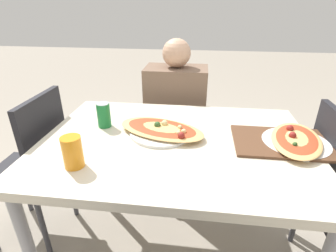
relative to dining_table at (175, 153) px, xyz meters
The scene contains 9 objects.
dining_table is the anchor object (origin of this frame).
chair_far_seated 0.80m from the dining_table, 94.71° to the left, with size 0.40×0.40×0.92m.
chair_side_left 0.83m from the dining_table, behind, with size 0.40×0.40×0.92m.
person_seated 0.66m from the dining_table, 95.55° to the left, with size 0.42×0.28×1.13m.
pizza_main 0.13m from the dining_table, 142.68° to the left, with size 0.48×0.35×0.06m.
soda_can 0.41m from the dining_table, 165.33° to the left, with size 0.07×0.07×0.12m.
drink_glass 0.47m from the dining_table, 144.65° to the right, with size 0.08×0.08×0.13m.
serving_tray 0.48m from the dining_table, ahead, with size 0.42×0.29×0.01m.
pizza_second 0.55m from the dining_table, ahead, with size 0.30×0.41×0.06m.
Camera 1 is at (0.10, -1.06, 1.35)m, focal length 28.00 mm.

